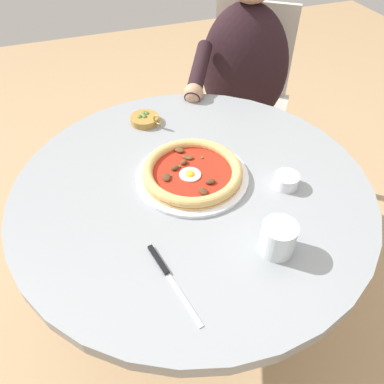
{
  "coord_description": "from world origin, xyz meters",
  "views": [
    {
      "loc": [
        -0.69,
        0.25,
        1.41
      ],
      "look_at": [
        -0.01,
        0.0,
        0.71
      ],
      "focal_mm": 35.34,
      "sensor_mm": 36.0,
      "label": 1
    }
  ],
  "objects": [
    {
      "name": "diner_person",
      "position": [
        0.59,
        -0.43,
        0.5
      ],
      "size": [
        0.43,
        0.54,
        1.14
      ],
      "color": "#282833",
      "rests_on": "ground"
    },
    {
      "name": "pizza_on_plate",
      "position": [
        0.03,
        -0.01,
        0.74
      ],
      "size": [
        0.3,
        0.3,
        0.04
      ],
      "color": "white",
      "rests_on": "dining_table"
    },
    {
      "name": "dining_table",
      "position": [
        0.0,
        0.0,
        0.58
      ],
      "size": [
        0.96,
        0.96,
        0.72
      ],
      "color": "gray",
      "rests_on": "ground"
    },
    {
      "name": "steak_knife",
      "position": [
        -0.24,
        0.15,
        0.72
      ],
      "size": [
        0.22,
        0.05,
        0.01
      ],
      "color": "silver",
      "rests_on": "dining_table"
    },
    {
      "name": "ground_plane",
      "position": [
        0.0,
        0.0,
        -0.01
      ],
      "size": [
        6.0,
        6.0,
        0.02
      ],
      "primitive_type": "cube",
      "color": "tan"
    },
    {
      "name": "olive_pan",
      "position": [
        0.33,
        0.04,
        0.73
      ],
      "size": [
        0.1,
        0.09,
        0.05
      ],
      "color": "olive",
      "rests_on": "dining_table"
    },
    {
      "name": "ramekin_capers",
      "position": [
        -0.09,
        -0.23,
        0.74
      ],
      "size": [
        0.07,
        0.07,
        0.04
      ],
      "color": "white",
      "rests_on": "dining_table"
    },
    {
      "name": "water_glass",
      "position": [
        -0.27,
        -0.1,
        0.76
      ],
      "size": [
        0.08,
        0.08,
        0.08
      ],
      "color": "silver",
      "rests_on": "dining_table"
    },
    {
      "name": "cafe_chair_diner",
      "position": [
        0.71,
        -0.52,
        0.54
      ],
      "size": [
        0.55,
        0.55,
        0.89
      ],
      "color": "beige",
      "rests_on": "ground"
    }
  ]
}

